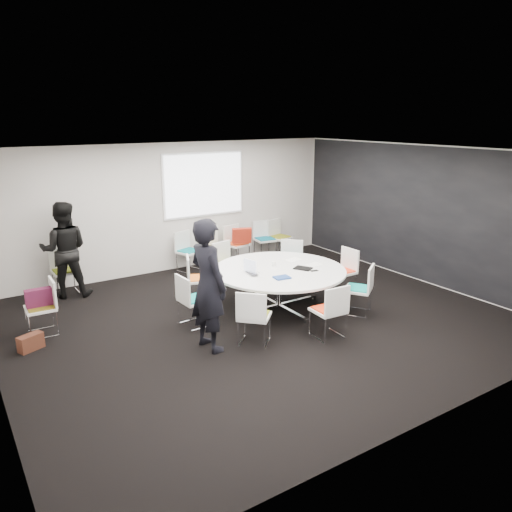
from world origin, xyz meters
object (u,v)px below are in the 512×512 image
chair_ring_a (342,280)px  chair_back_c (237,251)px  chair_ring_g (328,321)px  chair_ring_h (358,298)px  person_back (64,250)px  chair_back_b (218,254)px  chair_back_a (189,259)px  chair_back_d (265,246)px  chair_ring_f (254,327)px  person_main (208,285)px  cup (274,264)px  chair_ring_c (228,272)px  laptop (254,273)px  chair_person_back (66,280)px  chair_spare_left (43,318)px  brown_bag (31,342)px  chair_ring_b (290,270)px  chair_ring_e (194,310)px  chair_ring_d (199,288)px  maroon_bag (39,297)px  conference_table (279,279)px  chair_back_e (280,244)px

chair_ring_a → chair_back_c: same height
chair_ring_g → chair_ring_h: 1.18m
person_back → chair_back_b: bearing=-158.1°
chair_back_a → chair_back_d: (2.04, 0.00, 0.00)m
chair_ring_f → person_main: 0.98m
cup → chair_back_a: bearing=98.6°
chair_ring_c → laptop: 1.68m
chair_ring_h → chair_person_back: 5.58m
chair_ring_f → cup: (1.20, 1.20, 0.50)m
chair_ring_c → chair_spare_left: 3.66m
chair_ring_a → brown_bag: chair_ring_a is taller
chair_back_b → cup: (-0.33, -2.70, 0.50)m
chair_person_back → chair_ring_b: bearing=154.4°
chair_ring_a → chair_ring_f: (-2.63, -0.95, 0.00)m
person_back → laptop: (2.51, -2.71, -0.17)m
chair_back_b → chair_person_back: 3.39m
chair_back_c → person_main: 4.53m
chair_ring_e → chair_ring_h: same height
chair_ring_g → chair_back_d: 4.67m
chair_ring_h → chair_spare_left: size_ratio=1.00×
chair_ring_d → maroon_bag: chair_ring_d is taller
chair_ring_h → person_main: person_main is taller
conference_table → chair_back_b: bearing=83.0°
chair_spare_left → person_main: size_ratio=0.45×
chair_person_back → maroon_bag: chair_person_back is taller
chair_ring_c → chair_back_a: 1.34m
chair_back_a → person_main: person_main is taller
person_main → laptop: size_ratio=6.65×
chair_ring_e → chair_ring_d: bearing=145.5°
chair_ring_f → chair_ring_g: same height
chair_ring_d → person_main: 2.07m
conference_table → chair_back_a: bearing=97.5°
chair_ring_b → chair_ring_c: same height
chair_ring_e → chair_person_back: (-1.40, 2.77, 0.00)m
chair_ring_e → laptop: (1.10, -0.11, 0.47)m
chair_back_a → chair_back_c: (1.22, -0.03, 0.00)m
conference_table → brown_bag: conference_table is taller
chair_back_a → chair_ring_d: bearing=50.7°
chair_ring_h → chair_back_d: bearing=45.7°
chair_ring_g → chair_ring_c: bearing=94.7°
chair_ring_b → chair_ring_c: (-1.14, 0.58, 0.00)m
chair_ring_f → person_back: bearing=162.3°
chair_person_back → person_main: 3.90m
chair_back_c → chair_back_e: 1.24m
conference_table → chair_ring_a: chair_ring_a is taller
chair_ring_h → chair_back_c: bearing=57.7°
chair_person_back → chair_ring_f: bearing=115.2°
chair_spare_left → person_main: bearing=-131.4°
chair_ring_c → chair_back_e: same height
chair_ring_e → person_main: (-0.17, -0.86, 0.71)m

